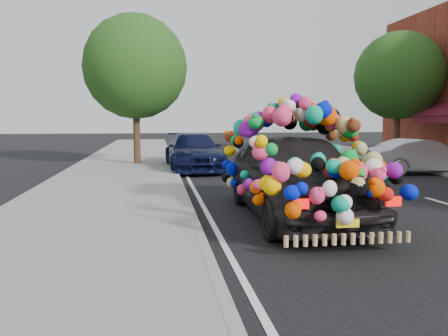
% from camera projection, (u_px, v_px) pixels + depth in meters
% --- Properties ---
extents(ground, '(100.00, 100.00, 0.00)m').
position_uv_depth(ground, '(300.00, 211.00, 9.31)').
color(ground, black).
rests_on(ground, ground).
extents(sidewalk, '(4.00, 60.00, 0.12)m').
position_uv_depth(sidewalk, '(92.00, 215.00, 8.64)').
color(sidewalk, gray).
rests_on(sidewalk, ground).
extents(kerb, '(0.15, 60.00, 0.13)m').
position_uv_depth(kerb, '(190.00, 212.00, 8.94)').
color(kerb, gray).
rests_on(kerb, ground).
extents(tree_near_sidewalk, '(4.20, 4.20, 6.13)m').
position_uv_depth(tree_near_sidewalk, '(135.00, 67.00, 17.60)').
color(tree_near_sidewalk, '#332114').
rests_on(tree_near_sidewalk, ground).
extents(tree_far_b, '(4.00, 4.00, 5.90)m').
position_uv_depth(tree_far_b, '(399.00, 76.00, 19.91)').
color(tree_far_b, '#332114').
rests_on(tree_far_b, ground).
extents(plush_art_car, '(2.49, 5.30, 2.37)m').
position_uv_depth(plush_art_car, '(296.00, 156.00, 8.67)').
color(plush_art_car, black).
rests_on(plush_art_car, ground).
extents(navy_sedan, '(2.18, 4.91, 1.40)m').
position_uv_depth(navy_sedan, '(193.00, 151.00, 16.78)').
color(navy_sedan, black).
rests_on(navy_sedan, ground).
extents(silver_hatchback, '(3.84, 1.52, 1.24)m').
position_uv_depth(silver_hatchback, '(422.00, 156.00, 15.50)').
color(silver_hatchback, '#A9ABB0').
rests_on(silver_hatchback, ground).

